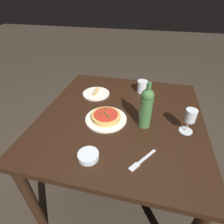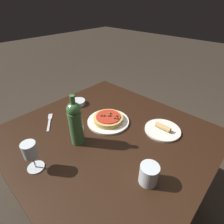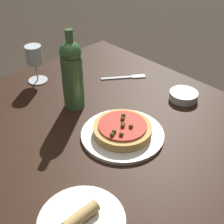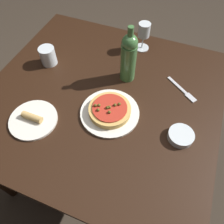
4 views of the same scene
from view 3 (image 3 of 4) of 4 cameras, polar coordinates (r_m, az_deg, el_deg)
dining_table at (r=1.09m, az=-4.45°, el=-7.78°), size 1.12×1.07×0.76m
dinner_plate at (r=1.01m, az=1.90°, el=-4.12°), size 0.27×0.27×0.01m
pizza at (r=1.00m, az=1.92°, el=-3.13°), size 0.19×0.19×0.05m
wine_glass at (r=1.29m, az=-14.00°, el=9.67°), size 0.08×0.08×0.16m
wine_bottle at (r=1.09m, az=-7.28°, el=6.94°), size 0.08×0.08×0.29m
side_bowl at (r=1.21m, az=12.95°, el=2.94°), size 0.11×0.11×0.03m
fork at (r=1.33m, az=2.65°, el=6.37°), size 0.17×0.13×0.00m
side_plate at (r=0.79m, az=-5.59°, el=-19.22°), size 0.21×0.21×0.04m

